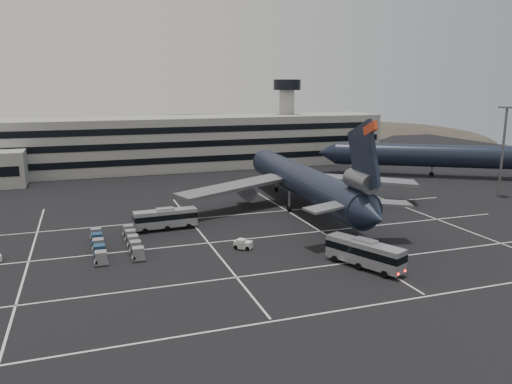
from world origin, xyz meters
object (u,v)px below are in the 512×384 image
Objects in this scene: bus_far at (165,218)px; uld_cluster at (116,243)px; trijet_main at (303,181)px; bus_near at (365,252)px.

bus_far reaches higher than uld_cluster.
trijet_main is at bearing 20.35° from uld_cluster.
bus_far is (-20.85, 25.06, -0.12)m from bus_near.
trijet_main is 31.01m from bus_near.
bus_far is (-26.15, -5.32, -3.33)m from trijet_main.
trijet_main reaches higher than bus_far.
uld_cluster is (-34.26, -12.70, -4.40)m from trijet_main.
trijet_main is 26.90m from bus_far.
uld_cluster is at bearing 128.90° from bus_far.
bus_far is at bearing 42.34° from uld_cluster.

